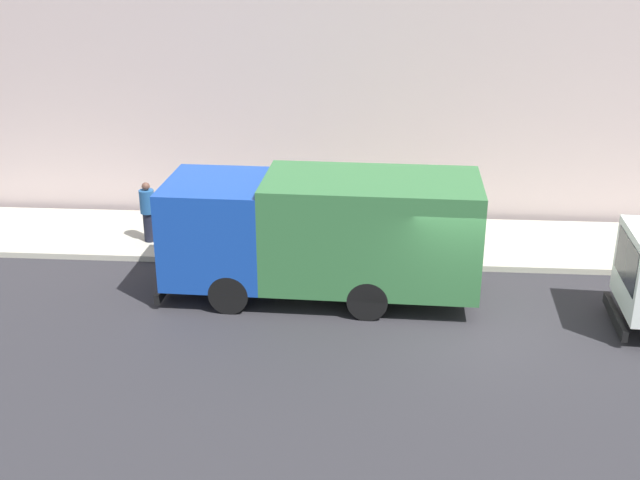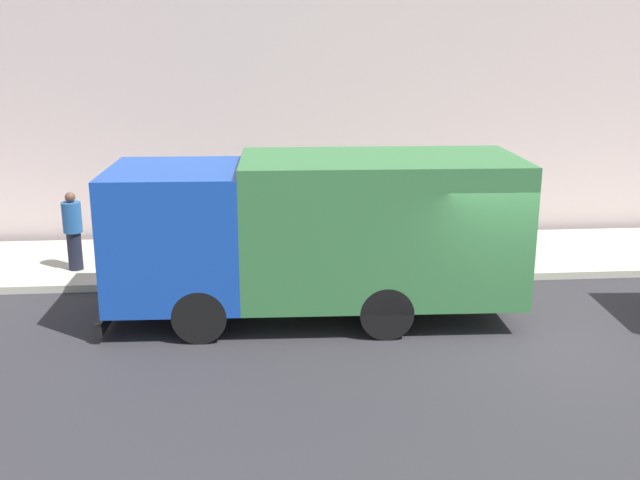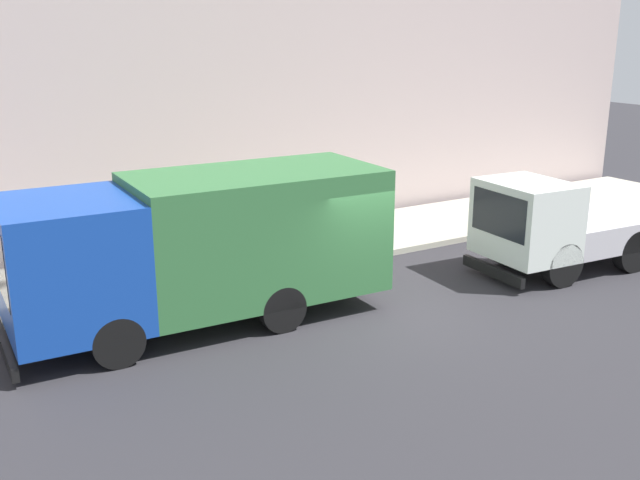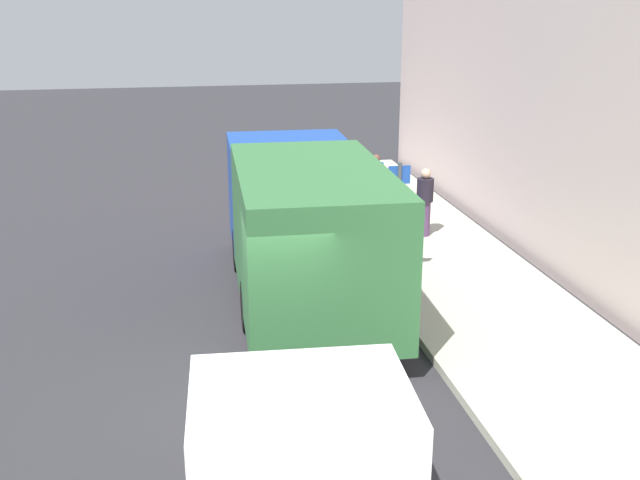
% 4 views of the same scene
% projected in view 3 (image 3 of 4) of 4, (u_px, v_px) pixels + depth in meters
% --- Properties ---
extents(ground, '(80.00, 80.00, 0.00)m').
position_uv_depth(ground, '(383.00, 313.00, 14.90)').
color(ground, '#2B2A2F').
extents(sidewalk, '(3.47, 30.00, 0.15)m').
position_uv_depth(sidewalk, '(274.00, 250.00, 18.77)').
color(sidewalk, '#B2AE9C').
rests_on(sidewalk, ground).
extents(building_facade, '(0.50, 30.00, 9.99)m').
position_uv_depth(building_facade, '(232.00, 49.00, 19.23)').
color(building_facade, '#C0AAA6').
rests_on(building_facade, ground).
extents(large_utility_truck, '(2.74, 7.31, 2.89)m').
position_uv_depth(large_utility_truck, '(202.00, 243.00, 13.98)').
color(large_utility_truck, '#1641A4').
rests_on(large_utility_truck, ground).
extents(small_flatbed_truck, '(2.35, 5.33, 2.24)m').
position_uv_depth(small_flatbed_truck, '(563.00, 226.00, 17.24)').
color(small_flatbed_truck, white).
rests_on(small_flatbed_truck, ground).
extents(pedestrian_walking, '(0.48, 0.48, 1.64)m').
position_uv_depth(pedestrian_walking, '(0.00, 253.00, 15.42)').
color(pedestrian_walking, '#4F3457').
rests_on(pedestrian_walking, sidewalk).
extents(traffic_cone_orange, '(0.43, 0.43, 0.61)m').
position_uv_depth(traffic_cone_orange, '(48.00, 292.00, 14.72)').
color(traffic_cone_orange, orange).
rests_on(traffic_cone_orange, sidewalk).
extents(street_sign_post, '(0.44, 0.08, 2.45)m').
position_uv_depth(street_sign_post, '(151.00, 223.00, 15.42)').
color(street_sign_post, '#4C5156').
rests_on(street_sign_post, sidewalk).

